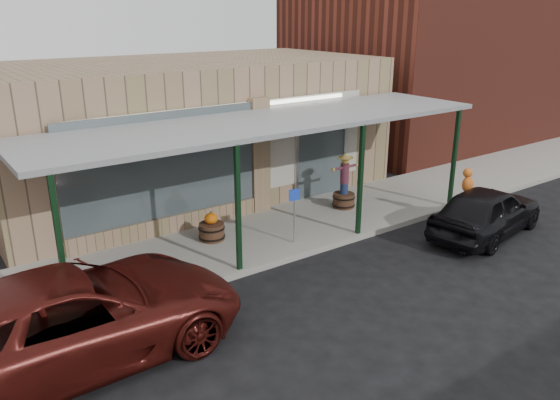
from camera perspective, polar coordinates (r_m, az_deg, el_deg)
ground at (r=11.90m, az=8.86°, el=-9.26°), size 120.00×120.00×0.00m
sidewalk at (r=14.38m, az=-1.13°, el=-3.52°), size 40.00×3.20×0.15m
storefront at (r=17.59m, az=-9.68°, el=7.31°), size 12.00×6.25×4.20m
awning at (r=13.49m, az=-1.12°, el=8.01°), size 12.00×3.00×3.04m
block_buildings_near at (r=19.17m, az=-5.85°, el=13.51°), size 61.00×8.00×8.00m
barrel_scarecrow at (r=16.01m, az=6.71°, el=1.14°), size 0.99×0.67×1.64m
barrel_pumpkin at (r=13.84m, az=-7.16°, el=-3.07°), size 0.75×0.75×0.76m
handicap_sign at (r=13.33m, az=1.50°, el=-0.89°), size 0.29×0.06×1.40m
parked_sedan at (r=15.23m, az=20.78°, el=-1.06°), size 4.15×2.19×1.63m
car_maroon at (r=9.88m, az=-20.68°, el=-11.38°), size 5.80×2.77×1.60m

